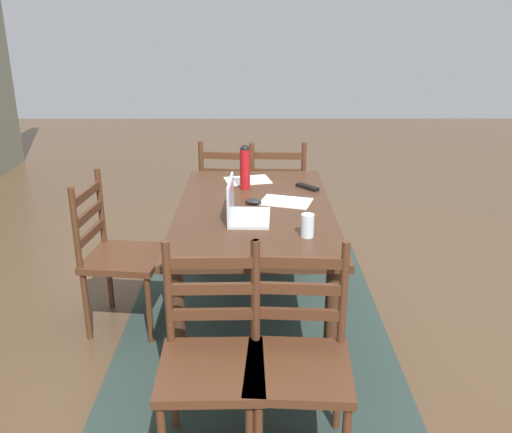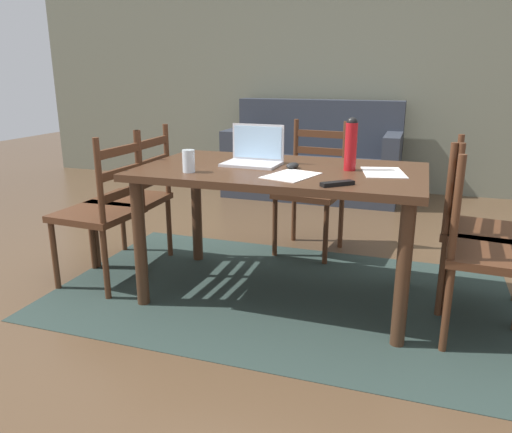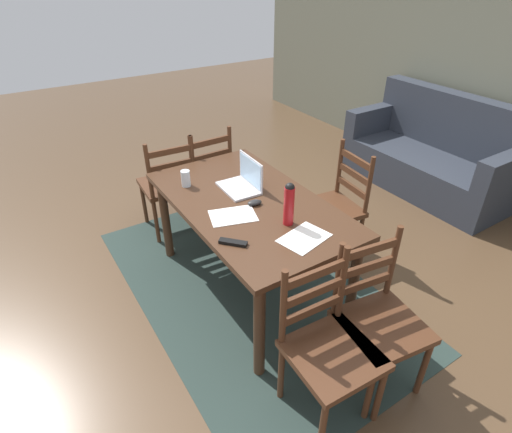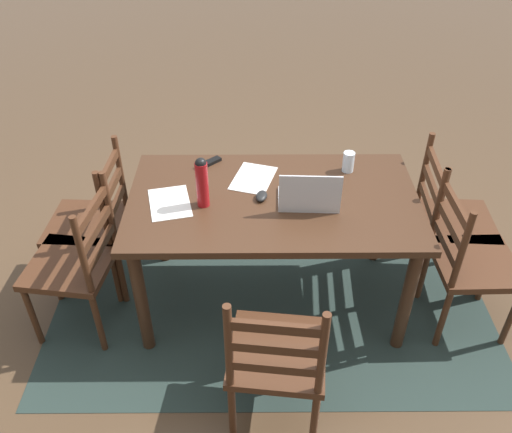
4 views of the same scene
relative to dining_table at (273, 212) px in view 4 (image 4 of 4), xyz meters
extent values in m
plane|color=brown|center=(0.00, 0.00, -0.67)|extent=(14.00, 14.00, 0.00)
cube|color=#283833|center=(0.00, 0.00, -0.67)|extent=(2.65, 1.61, 0.01)
cube|color=#422819|center=(0.00, 0.00, 0.08)|extent=(1.58, 0.90, 0.04)
cylinder|color=#422819|center=(-0.71, -0.37, -0.31)|extent=(0.07, 0.07, 0.73)
cylinder|color=#422819|center=(0.71, -0.37, -0.31)|extent=(0.07, 0.07, 0.73)
cylinder|color=#422819|center=(-0.71, 0.37, -0.31)|extent=(0.07, 0.07, 0.73)
cylinder|color=#422819|center=(0.71, 0.37, -0.31)|extent=(0.07, 0.07, 0.73)
cube|color=#4C2B19|center=(1.12, -0.18, -0.22)|extent=(0.46, 0.46, 0.04)
cylinder|color=#4C2B19|center=(1.32, 0.00, -0.46)|extent=(0.04, 0.04, 0.43)
cylinder|color=#4C2B19|center=(1.30, -0.38, -0.46)|extent=(0.04, 0.04, 0.43)
cylinder|color=#4C2B19|center=(0.94, 0.02, -0.46)|extent=(0.04, 0.04, 0.43)
cylinder|color=#4C2B19|center=(0.92, -0.36, -0.46)|extent=(0.04, 0.04, 0.43)
cylinder|color=#4C2B19|center=(0.93, 0.02, 0.03)|extent=(0.04, 0.04, 0.50)
cylinder|color=#4C2B19|center=(0.91, -0.36, 0.03)|extent=(0.04, 0.04, 0.50)
cube|color=#4C2B19|center=(0.92, -0.17, -0.07)|extent=(0.04, 0.36, 0.05)
cube|color=#4C2B19|center=(0.92, -0.17, 0.05)|extent=(0.04, 0.36, 0.05)
cube|color=#4C2B19|center=(0.92, -0.17, 0.18)|extent=(0.04, 0.36, 0.05)
cube|color=#4C2B19|center=(-1.12, -0.18, -0.22)|extent=(0.47, 0.47, 0.04)
cylinder|color=#4C2B19|center=(-1.32, -0.36, -0.46)|extent=(0.04, 0.04, 0.43)
cylinder|color=#4C2B19|center=(-1.30, 0.02, -0.46)|extent=(0.04, 0.04, 0.43)
cylinder|color=#4C2B19|center=(-0.94, -0.38, -0.46)|extent=(0.04, 0.04, 0.43)
cylinder|color=#4C2B19|center=(-0.92, 0.00, -0.46)|extent=(0.04, 0.04, 0.43)
cylinder|color=#4C2B19|center=(-0.93, -0.38, 0.03)|extent=(0.04, 0.04, 0.50)
cylinder|color=#4C2B19|center=(-0.91, 0.00, 0.03)|extent=(0.04, 0.04, 0.50)
cube|color=#4C2B19|center=(-0.92, -0.19, -0.07)|extent=(0.05, 0.36, 0.05)
cube|color=#4C2B19|center=(-0.92, -0.19, 0.05)|extent=(0.05, 0.36, 0.05)
cube|color=#4C2B19|center=(-0.92, -0.19, 0.18)|extent=(0.05, 0.36, 0.05)
cube|color=#4C2B19|center=(1.12, 0.18, -0.22)|extent=(0.50, 0.50, 0.04)
cylinder|color=#4C2B19|center=(1.33, 0.34, -0.46)|extent=(0.04, 0.04, 0.43)
cylinder|color=#4C2B19|center=(1.28, -0.03, -0.46)|extent=(0.04, 0.04, 0.43)
cylinder|color=#4C2B19|center=(0.96, 0.40, -0.46)|extent=(0.04, 0.04, 0.43)
cylinder|color=#4C2B19|center=(0.90, 0.02, -0.46)|extent=(0.04, 0.04, 0.43)
cylinder|color=#4C2B19|center=(0.95, 0.40, 0.03)|extent=(0.04, 0.04, 0.50)
cylinder|color=#4C2B19|center=(0.89, 0.02, 0.03)|extent=(0.04, 0.04, 0.50)
cube|color=#4C2B19|center=(0.92, 0.21, -0.07)|extent=(0.07, 0.36, 0.05)
cube|color=#4C2B19|center=(0.92, 0.21, 0.05)|extent=(0.07, 0.36, 0.05)
cube|color=#4C2B19|center=(0.92, 0.21, 0.18)|extent=(0.07, 0.36, 0.05)
cube|color=#4C2B19|center=(0.00, 0.78, -0.22)|extent=(0.49, 0.49, 0.04)
cylinder|color=#4C2B19|center=(0.17, 0.57, -0.46)|extent=(0.04, 0.04, 0.43)
cylinder|color=#4C2B19|center=(-0.21, 0.62, -0.46)|extent=(0.04, 0.04, 0.43)
cylinder|color=#4C2B19|center=(0.21, 0.95, -0.46)|extent=(0.04, 0.04, 0.43)
cylinder|color=#4C2B19|center=(-0.17, 0.99, -0.46)|extent=(0.04, 0.04, 0.43)
cylinder|color=#4C2B19|center=(0.21, 0.96, 0.03)|extent=(0.04, 0.04, 0.50)
cylinder|color=#4C2B19|center=(-0.17, 1.00, 0.03)|extent=(0.04, 0.04, 0.50)
cube|color=#4C2B19|center=(0.02, 0.98, -0.07)|extent=(0.36, 0.07, 0.05)
cube|color=#4C2B19|center=(0.02, 0.98, 0.05)|extent=(0.36, 0.07, 0.05)
cube|color=#4C2B19|center=(0.02, 0.98, 0.18)|extent=(0.36, 0.07, 0.05)
cube|color=#4C2B19|center=(-1.12, 0.18, -0.22)|extent=(0.45, 0.45, 0.04)
cylinder|color=#4C2B19|center=(-1.30, -0.01, -0.46)|extent=(0.04, 0.04, 0.43)
cylinder|color=#4C2B19|center=(-1.31, 0.37, -0.46)|extent=(0.04, 0.04, 0.43)
cylinder|color=#4C2B19|center=(-0.93, -0.01, -0.46)|extent=(0.04, 0.04, 0.43)
cylinder|color=#4C2B19|center=(-0.93, 0.37, -0.46)|extent=(0.04, 0.04, 0.43)
cylinder|color=#4C2B19|center=(-0.92, -0.01, 0.03)|extent=(0.04, 0.04, 0.50)
cylinder|color=#4C2B19|center=(-0.92, 0.37, 0.03)|extent=(0.04, 0.04, 0.50)
cube|color=#4C2B19|center=(-0.92, 0.18, -0.07)|extent=(0.03, 0.36, 0.05)
cube|color=#4C2B19|center=(-0.92, 0.18, 0.05)|extent=(0.03, 0.36, 0.05)
cube|color=#4C2B19|center=(-0.92, 0.18, 0.18)|extent=(0.03, 0.36, 0.05)
cube|color=silver|center=(-0.18, 0.03, 0.11)|extent=(0.33, 0.23, 0.02)
cube|color=silver|center=(-0.18, 0.13, 0.22)|extent=(0.32, 0.02, 0.21)
cube|color=#A5CCEA|center=(-0.18, 0.13, 0.22)|extent=(0.30, 0.02, 0.19)
cylinder|color=#A81419|center=(0.37, 0.06, 0.23)|extent=(0.07, 0.07, 0.26)
sphere|color=black|center=(0.37, 0.06, 0.36)|extent=(0.06, 0.06, 0.06)
cylinder|color=silver|center=(-0.44, -0.27, 0.16)|extent=(0.07, 0.07, 0.12)
ellipsoid|color=black|center=(0.07, 0.01, 0.11)|extent=(0.08, 0.11, 0.03)
cube|color=black|center=(0.37, -0.34, 0.11)|extent=(0.16, 0.15, 0.02)
cube|color=white|center=(0.56, 0.05, 0.10)|extent=(0.27, 0.34, 0.00)
cube|color=white|center=(0.11, -0.19, 0.10)|extent=(0.29, 0.34, 0.00)
camera|label=1|loc=(-3.09, 0.00, 1.19)|focal=39.44mm
camera|label=2|loc=(0.74, -2.64, 0.62)|focal=34.67mm
camera|label=3|loc=(2.10, -1.29, 1.53)|focal=28.93mm
camera|label=4|loc=(0.11, 2.36, 1.79)|focal=37.66mm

